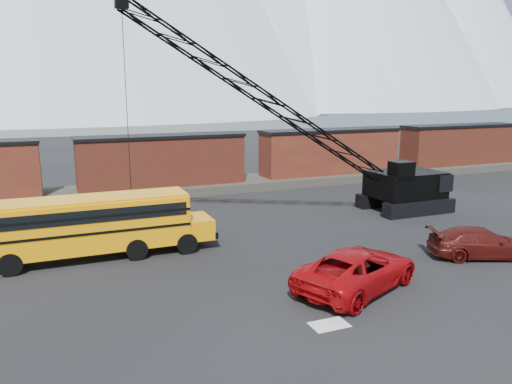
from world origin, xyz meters
TOP-DOWN VIEW (x-y plane):
  - ground at (0.00, 0.00)m, footprint 160.00×160.00m
  - gravel_berm at (0.00, 22.00)m, footprint 120.00×5.00m
  - boxcar_mid at (0.00, 22.00)m, footprint 13.70×3.10m
  - boxcar_east_near at (16.00, 22.00)m, footprint 13.70×3.10m
  - boxcar_east_far at (32.00, 22.00)m, footprint 13.70×3.10m
  - snow_patch at (0.50, -4.00)m, footprint 1.40×0.90m
  - school_bus at (-6.67, 7.12)m, footprint 11.65×2.65m
  - red_pickup at (3.35, -1.52)m, footprint 7.10×5.36m
  - maroon_suv at (11.63, -0.41)m, footprint 5.71×3.94m
  - crawler_crane at (5.34, 9.42)m, footprint 22.50×4.20m

SIDE VIEW (x-z plane):
  - ground at x=0.00m, z-range 0.00..0.00m
  - snow_patch at x=0.50m, z-range 0.00..0.02m
  - gravel_berm at x=0.00m, z-range 0.00..0.70m
  - maroon_suv at x=11.63m, z-range 0.00..1.54m
  - red_pickup at x=3.35m, z-range 0.00..1.79m
  - school_bus at x=-6.67m, z-range 0.20..3.39m
  - boxcar_mid at x=0.00m, z-range 0.68..4.85m
  - boxcar_east_near at x=16.00m, z-range 0.68..4.85m
  - boxcar_east_far at x=32.00m, z-range 0.68..4.85m
  - crawler_crane at x=5.34m, z-range 0.31..13.71m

